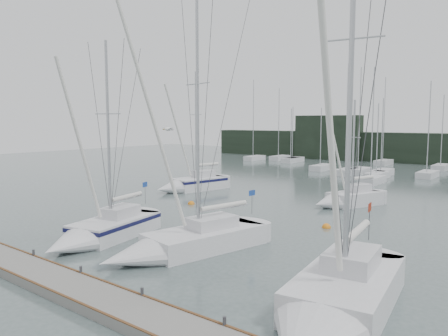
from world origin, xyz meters
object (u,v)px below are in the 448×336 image
Objects in this scene: buoy_a at (263,227)px; buoy_c at (191,204)px; sailboat_near_right at (332,308)px; sailboat_near_left at (97,233)px; buoy_b at (326,228)px; sailboat_mid_c at (344,200)px; sailboat_near_center at (173,246)px; sailboat_mid_a at (189,185)px.

buoy_a is 9.65m from buoy_c.
sailboat_near_right reaches higher than buoy_c.
buoy_b is (8.97, 11.45, -0.55)m from sailboat_near_left.
sailboat_near_right is 28.44× the size of buoy_b.
sailboat_mid_c is 7.94m from buoy_b.
sailboat_near_left is at bearing -158.03° from sailboat_near_center.
sailboat_near_center is 10.10m from sailboat_near_right.
buoy_b is at bearing -2.53° from buoy_c.
sailboat_near_right is at bearing -0.50° from sailboat_near_center.
buoy_c is at bearing 140.81° from sailboat_near_center.
sailboat_near_right is at bearing -47.44° from buoy_a.
sailboat_mid_c is at bearing 104.73° from buoy_b.
sailboat_mid_a reaches higher than sailboat_mid_c.
buoy_a reaches higher than buoy_b.
sailboat_mid_c reaches higher than buoy_a.
buoy_c is at bearing 136.83° from sailboat_near_right.
sailboat_mid_a is (-23.71, 18.44, 0.01)m from sailboat_near_right.
sailboat_near_center reaches higher than buoy_a.
sailboat_near_right is 30.03m from sailboat_mid_a.
sailboat_mid_c is at bearing 82.24° from buoy_a.
sailboat_near_center is 1.62× the size of sailboat_mid_c.
sailboat_near_center reaches higher than sailboat_mid_c.
sailboat_near_left is 18.44× the size of buoy_a.
sailboat_near_right is at bearing -17.15° from sailboat_near_left.
buoy_a is at bearing 99.90° from sailboat_near_center.
sailboat_near_right reaches higher than sailboat_near_center.
sailboat_mid_a is at bearing 142.74° from sailboat_near_center.
sailboat_mid_a is at bearing 134.41° from sailboat_near_right.
sailboat_near_left is at bearing -86.71° from sailboat_mid_c.
sailboat_mid_a is 18.47m from buoy_b.
buoy_b reaches higher than buoy_c.
sailboat_mid_c is 12.74m from buoy_c.
sailboat_mid_a reaches higher than buoy_a.
sailboat_near_center reaches higher than buoy_b.
buoy_a is (14.18, -8.07, -0.63)m from sailboat_mid_a.
buoy_b is (3.72, 10.55, -0.51)m from sailboat_near_center.
buoy_b is 12.59m from buoy_c.
buoy_a is at bearing -74.46° from sailboat_mid_c.
sailboat_near_center is at bearing -37.80° from sailboat_mid_a.
sailboat_mid_a is at bearing 162.13° from buoy_b.
sailboat_mid_a is at bearing 104.53° from sailboat_near_left.
sailboat_near_right reaches higher than sailboat_mid_c.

